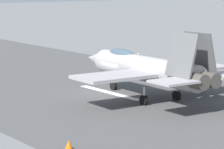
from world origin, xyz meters
TOP-DOWN VIEW (x-y plane):
  - ground_plane at (0.00, 0.00)m, footprint 400.00×400.00m
  - runway_strip at (-0.02, 0.00)m, footprint 240.00×26.00m
  - fighter_jet at (-3.84, -0.84)m, footprint 16.16×13.45m
  - crew_person at (8.70, -10.25)m, footprint 0.30×0.70m
  - marker_cone_near at (-12.12, 11.61)m, footprint 0.44×0.44m

SIDE VIEW (x-z plane):
  - ground_plane at x=0.00m, z-range 0.00..0.00m
  - runway_strip at x=-0.02m, z-range 0.00..0.02m
  - marker_cone_near at x=-12.12m, z-range 0.00..0.55m
  - crew_person at x=8.70m, z-range 0.00..1.74m
  - fighter_jet at x=-3.84m, z-range -0.36..5.30m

